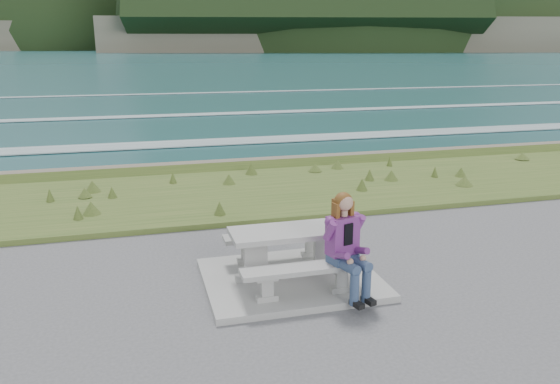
# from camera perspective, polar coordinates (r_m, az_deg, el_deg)

# --- Properties ---
(concrete_slab) EXTENTS (2.60, 2.10, 0.10)m
(concrete_slab) POSITION_cam_1_polar(r_m,az_deg,el_deg) (8.39, 1.13, -9.08)
(concrete_slab) COLOR #AAAAA5
(concrete_slab) RESTS_ON ground
(picnic_table) EXTENTS (1.80, 0.75, 0.75)m
(picnic_table) POSITION_cam_1_polar(r_m,az_deg,el_deg) (8.14, 1.15, -5.03)
(picnic_table) COLOR #AAAAA5
(picnic_table) RESTS_ON concrete_slab
(bench_landward) EXTENTS (1.80, 0.35, 0.45)m
(bench_landward) POSITION_cam_1_polar(r_m,az_deg,el_deg) (7.61, 2.63, -8.45)
(bench_landward) COLOR #AAAAA5
(bench_landward) RESTS_ON concrete_slab
(bench_seaward) EXTENTS (1.80, 0.35, 0.45)m
(bench_seaward) POSITION_cam_1_polar(r_m,az_deg,el_deg) (8.86, -0.12, -4.92)
(bench_seaward) COLOR #AAAAA5
(bench_seaward) RESTS_ON concrete_slab
(grass_verge) EXTENTS (160.00, 4.50, 0.22)m
(grass_verge) POSITION_cam_1_polar(r_m,az_deg,el_deg) (13.00, -5.01, -0.40)
(grass_verge) COLOR #385921
(grass_verge) RESTS_ON ground
(shore_drop) EXTENTS (160.00, 0.80, 2.20)m
(shore_drop) POSITION_cam_1_polar(r_m,az_deg,el_deg) (15.77, -6.88, 2.37)
(shore_drop) COLOR #655E4B
(shore_drop) RESTS_ON ground
(ocean) EXTENTS (1600.00, 1600.00, 0.09)m
(ocean) POSITION_cam_1_polar(r_m,az_deg,el_deg) (32.91, -11.19, 5.90)
(ocean) COLOR #20575C
(ocean) RESTS_ON ground
(headland_range) EXTENTS (729.83, 363.95, 180.87)m
(headland_range) POSITION_cam_1_polar(r_m,az_deg,el_deg) (449.20, 10.75, 15.95)
(headland_range) COLOR #655E4B
(headland_range) RESTS_ON ground
(seated_woman) EXTENTS (0.59, 0.81, 1.46)m
(seated_woman) POSITION_cam_1_polar(r_m,az_deg,el_deg) (7.61, 7.21, -7.02)
(seated_woman) COLOR #324970
(seated_woman) RESTS_ON concrete_slab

